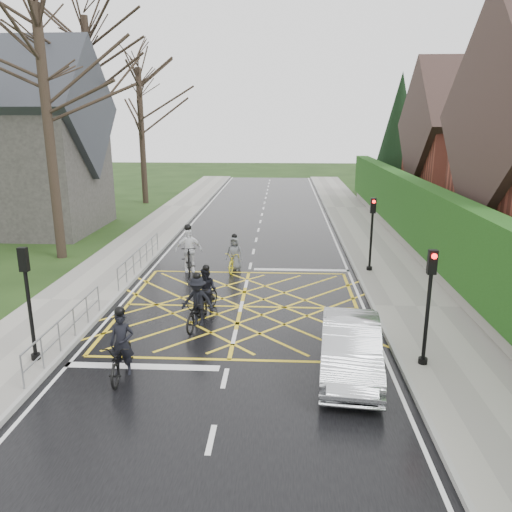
# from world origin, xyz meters

# --- Properties ---
(ground) EXTENTS (120.00, 120.00, 0.00)m
(ground) POSITION_xyz_m (0.00, 0.00, 0.00)
(ground) COLOR black
(ground) RESTS_ON ground
(road) EXTENTS (9.00, 80.00, 0.01)m
(road) POSITION_xyz_m (0.00, 0.00, 0.01)
(road) COLOR black
(road) RESTS_ON ground
(sidewalk_right) EXTENTS (3.00, 80.00, 0.15)m
(sidewalk_right) POSITION_xyz_m (6.00, 0.00, 0.07)
(sidewalk_right) COLOR gray
(sidewalk_right) RESTS_ON ground
(sidewalk_left) EXTENTS (3.00, 80.00, 0.15)m
(sidewalk_left) POSITION_xyz_m (-6.00, 0.00, 0.07)
(sidewalk_left) COLOR gray
(sidewalk_left) RESTS_ON ground
(stone_wall) EXTENTS (0.50, 38.00, 0.70)m
(stone_wall) POSITION_xyz_m (7.75, 6.00, 0.35)
(stone_wall) COLOR slate
(stone_wall) RESTS_ON ground
(hedge) EXTENTS (0.90, 38.00, 2.80)m
(hedge) POSITION_xyz_m (7.75, 6.00, 2.10)
(hedge) COLOR #193E11
(hedge) RESTS_ON stone_wall
(house_far) EXTENTS (9.80, 8.80, 10.30)m
(house_far) POSITION_xyz_m (14.75, 18.00, 4.36)
(house_far) COLOR brown
(house_far) RESTS_ON ground
(conifer) EXTENTS (4.60, 4.60, 10.00)m
(conifer) POSITION_xyz_m (10.75, 26.00, 4.99)
(conifer) COLOR black
(conifer) RESTS_ON ground
(church) EXTENTS (8.80, 7.80, 11.00)m
(church) POSITION_xyz_m (-13.54, 12.00, 4.93)
(church) COLOR #2D2B28
(church) RESTS_ON ground
(tree_near) EXTENTS (9.24, 9.24, 11.44)m
(tree_near) POSITION_xyz_m (-9.00, 6.00, 7.91)
(tree_near) COLOR black
(tree_near) RESTS_ON ground
(tree_mid) EXTENTS (10.08, 10.08, 12.48)m
(tree_mid) POSITION_xyz_m (-10.00, 14.00, 8.63)
(tree_mid) COLOR black
(tree_mid) RESTS_ON ground
(tree_far) EXTENTS (8.40, 8.40, 10.40)m
(tree_far) POSITION_xyz_m (-9.30, 22.00, 7.19)
(tree_far) COLOR black
(tree_far) RESTS_ON ground
(railing_south) EXTENTS (0.05, 5.04, 1.03)m
(railing_south) POSITION_xyz_m (-4.65, -3.50, 0.78)
(railing_south) COLOR slate
(railing_south) RESTS_ON ground
(railing_north) EXTENTS (0.05, 6.04, 1.03)m
(railing_north) POSITION_xyz_m (-4.65, 4.00, 0.79)
(railing_north) COLOR slate
(railing_north) RESTS_ON ground
(traffic_light_ne) EXTENTS (0.24, 0.31, 3.21)m
(traffic_light_ne) POSITION_xyz_m (5.10, 4.20, 1.66)
(traffic_light_ne) COLOR black
(traffic_light_ne) RESTS_ON ground
(traffic_light_se) EXTENTS (0.24, 0.31, 3.21)m
(traffic_light_se) POSITION_xyz_m (5.10, -4.20, 1.66)
(traffic_light_se) COLOR black
(traffic_light_se) RESTS_ON ground
(traffic_light_sw) EXTENTS (0.24, 0.31, 3.21)m
(traffic_light_sw) POSITION_xyz_m (-5.10, -4.50, 1.66)
(traffic_light_sw) COLOR black
(traffic_light_sw) RESTS_ON ground
(cyclist_rear) EXTENTS (0.78, 1.93, 1.84)m
(cyclist_rear) POSITION_xyz_m (-2.61, -4.95, 0.60)
(cyclist_rear) COLOR black
(cyclist_rear) RESTS_ON ground
(cyclist_back) EXTENTS (0.95, 1.70, 1.65)m
(cyclist_back) POSITION_xyz_m (-1.13, -0.51, 0.62)
(cyclist_back) COLOR black
(cyclist_back) RESTS_ON ground
(cyclist_mid) EXTENTS (1.13, 1.89, 1.76)m
(cyclist_mid) POSITION_xyz_m (-1.22, -1.74, 0.64)
(cyclist_mid) COLOR black
(cyclist_mid) RESTS_ON ground
(cyclist_front) EXTENTS (1.19, 2.15, 2.07)m
(cyclist_front) POSITION_xyz_m (-2.57, 4.01, 0.76)
(cyclist_front) COLOR black
(cyclist_front) RESTS_ON ground
(cyclist_lead) EXTENTS (0.83, 1.73, 1.62)m
(cyclist_lead) POSITION_xyz_m (-0.64, 4.31, 0.56)
(cyclist_lead) COLOR gold
(cyclist_lead) RESTS_ON ground
(car) EXTENTS (1.86, 4.30, 1.37)m
(car) POSITION_xyz_m (3.17, -4.50, 0.69)
(car) COLOR #A8ABAF
(car) RESTS_ON ground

